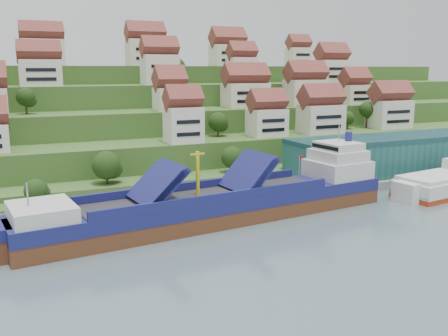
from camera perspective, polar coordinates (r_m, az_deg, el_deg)
name	(u,v)px	position (r m, az deg, el deg)	size (l,w,h in m)	color
ground	(249,219)	(102.08, 2.88, -5.84)	(300.00, 300.00, 0.00)	slate
quay	(294,189)	(123.92, 8.05, -2.34)	(180.00, 14.00, 2.20)	gray
hillside	(129,120)	(196.61, -10.81, 5.41)	(260.00, 128.00, 31.00)	#2D4C1E
hillside_village	(165,86)	(156.03, -6.72, 9.29)	(160.08, 63.69, 29.13)	silver
hillside_trees	(153,119)	(137.41, -8.14, 5.52)	(141.56, 60.39, 30.68)	#223F15
warehouse	(392,154)	(143.44, 18.63, 1.52)	(60.00, 15.00, 10.00)	#1F5551
flagpole	(300,170)	(117.56, 8.63, -0.21)	(1.28, 0.16, 8.00)	gray
cargo_ship	(225,204)	(100.66, 0.16, -4.12)	(78.95, 20.90, 17.32)	#542E19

